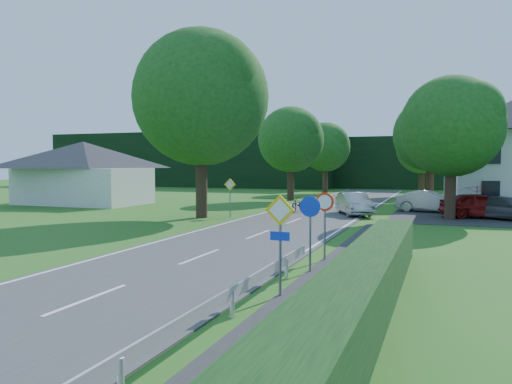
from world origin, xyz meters
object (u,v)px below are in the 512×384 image
at_px(parked_car_red, 479,205).
at_px(parasol, 477,201).
at_px(streetlight, 443,146).
at_px(moving_car, 354,204).
at_px(motorcycle, 298,204).
at_px(parked_car_silver_a, 429,201).
at_px(parked_car_grey, 505,208).

distance_m(parked_car_red, parasol, 1.09).
relative_size(streetlight, parasol, 3.63).
bearing_deg(moving_car, motorcycle, 149.22).
xyz_separation_m(moving_car, parked_car_silver_a, (4.49, 3.86, 0.01)).
xyz_separation_m(moving_car, parked_car_red, (7.48, 0.82, 0.05)).
relative_size(motorcycle, parked_car_silver_a, 0.47).
relative_size(parked_car_red, parked_car_silver_a, 1.03).
xyz_separation_m(parked_car_red, parked_car_silver_a, (-2.99, 3.04, -0.05)).
bearing_deg(motorcycle, parasol, 13.16).
distance_m(motorcycle, parked_car_silver_a, 9.06).
bearing_deg(parasol, parked_car_silver_a, 145.95).
distance_m(parked_car_silver_a, parked_car_grey, 5.56).
bearing_deg(parked_car_silver_a, parasol, -115.01).
bearing_deg(motorcycle, moving_car, -0.55).
xyz_separation_m(streetlight, parked_car_grey, (3.51, -0.90, -3.75)).
height_order(moving_car, parked_car_grey, moving_car).
bearing_deg(moving_car, parasol, -10.09).
height_order(streetlight, parked_car_grey, streetlight).
bearing_deg(moving_car, streetlight, -10.34).
height_order(motorcycle, parked_car_red, parked_car_red).
bearing_deg(motorcycle, parked_car_silver_a, 28.08).
relative_size(parked_car_silver_a, parked_car_grey, 0.95).
xyz_separation_m(streetlight, moving_car, (-5.36, -1.34, -3.70)).
bearing_deg(streetlight, parked_car_red, -13.75).
xyz_separation_m(moving_car, parasol, (7.42, 1.89, 0.27)).
relative_size(motorcycle, parasol, 0.96).
xyz_separation_m(parked_car_silver_a, parasol, (2.93, -1.98, 0.26)).
bearing_deg(parked_car_red, parked_car_grey, -117.58).
bearing_deg(streetlight, parked_car_silver_a, 109.08).
bearing_deg(motorcycle, streetlight, 11.43).
height_order(parked_car_red, parked_car_grey, parked_car_red).
distance_m(parked_car_red, parked_car_grey, 1.45).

